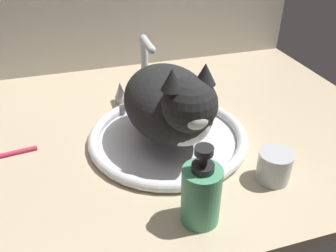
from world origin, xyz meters
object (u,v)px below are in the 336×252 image
Objects in this scene: faucet at (146,76)px; metal_jar at (274,166)px; sink_basin at (168,136)px; cat at (171,104)px; soap_pump_bottle at (201,194)px.

faucet is 43.43cm from metal_jar.
cat reaches higher than sink_basin.
sink_basin is 22.00cm from faucet.
cat is at bearing -89.61° from faucet.
faucet is at bearing 90.00° from sink_basin.
cat reaches higher than faucet.
sink_basin is at bearing 130.57° from metal_jar.
cat is at bearing 133.46° from metal_jar.
metal_jar is at bearing 17.40° from soap_pump_bottle.
soap_pump_bottle is at bearing -91.94° from faucet.
sink_basin is at bearing 86.39° from soap_pump_bottle.
soap_pump_bottle is at bearing -93.61° from sink_basin.
cat is at bearing -85.45° from sink_basin.
cat is (0.16, -1.99, 9.73)cm from sink_basin.
faucet is 45.71cm from soap_pump_bottle.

